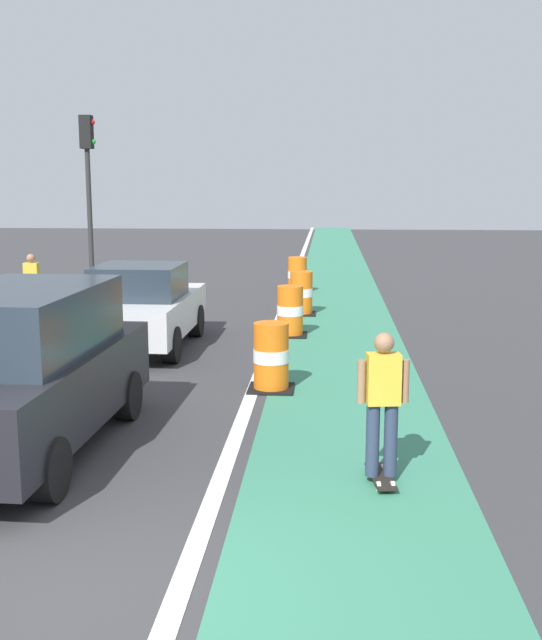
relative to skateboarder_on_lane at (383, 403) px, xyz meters
The scene contains 12 objects.
ground_plane 3.73m from the skateboarder_on_lane, 137.93° to the right, with size 100.00×100.00×0.00m, color #38383A.
bike_lane_strip 9.62m from the skateboarder_on_lane, 91.70° to the left, with size 2.50×80.00×0.01m, color #387F60.
lane_divider_stripe 9.78m from the skateboarder_on_lane, 100.55° to the left, with size 0.20×80.00×0.01m, color silver.
skateboarder_on_lane is the anchor object (origin of this frame).
parked_suv_nearest 4.32m from the skateboarder_on_lane, behind, with size 2.02×4.65×2.04m.
parked_sedan_second 7.99m from the skateboarder_on_lane, 122.38° to the left, with size 1.95×4.11×1.70m.
traffic_barrel_front 4.09m from the skateboarder_on_lane, 111.57° to the left, with size 0.73×0.73×1.09m.
traffic_barrel_mid 8.39m from the skateboarder_on_lane, 99.72° to the left, with size 0.73×0.73×1.09m.
traffic_barrel_back 11.12m from the skateboarder_on_lane, 96.56° to the left, with size 0.73×0.73×1.09m.
traffic_barrel_far 14.93m from the skateboarder_on_lane, 95.84° to the left, with size 0.73×0.73×1.09m.
traffic_light_corner 15.30m from the skateboarder_on_lane, 118.86° to the left, with size 0.41×0.32×5.10m.
pedestrian_crossing 12.34m from the skateboarder_on_lane, 128.36° to the left, with size 0.34×0.20×1.61m.
Camera 1 is at (2.07, -5.78, 3.27)m, focal length 43.48 mm.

